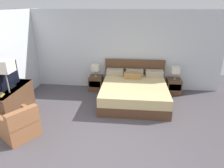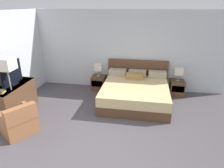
{
  "view_description": "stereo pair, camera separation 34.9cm",
  "coord_description": "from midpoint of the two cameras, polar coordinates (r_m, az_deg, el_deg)",
  "views": [
    {
      "loc": [
        0.53,
        -3.12,
        2.8
      ],
      "look_at": [
        -0.0,
        1.93,
        0.75
      ],
      "focal_mm": 32.0,
      "sensor_mm": 36.0,
      "label": 1
    },
    {
      "loc": [
        0.87,
        -3.07,
        2.8
      ],
      "look_at": [
        -0.0,
        1.93,
        0.75
      ],
      "focal_mm": 32.0,
      "sensor_mm": 36.0,
      "label": 2
    }
  ],
  "objects": [
    {
      "name": "ground_plane",
      "position": [
        4.23,
        -5.36,
        -19.57
      ],
      "size": [
        10.53,
        10.53,
        0.0
      ],
      "primitive_type": "plane",
      "color": "#4C474C"
    },
    {
      "name": "floor_lamp",
      "position": [
        5.33,
        -29.96,
        3.44
      ],
      "size": [
        0.35,
        0.35,
        1.61
      ],
      "color": "gray",
      "rests_on": "ground"
    },
    {
      "name": "dresser",
      "position": [
        5.93,
        -28.23,
        -4.58
      ],
      "size": [
        0.55,
        1.41,
        0.8
      ],
      "color": "brown",
      "rests_on": "ground"
    },
    {
      "name": "table_lamp_left",
      "position": [
        6.76,
        -6.25,
        4.65
      ],
      "size": [
        0.25,
        0.25,
        0.42
      ],
      "color": "gray",
      "rests_on": "nightstand_left"
    },
    {
      "name": "bed",
      "position": [
        6.11,
        4.68,
        -2.16
      ],
      "size": [
        2.01,
        2.08,
        1.06
      ],
      "color": "brown",
      "rests_on": "ground"
    },
    {
      "name": "tv",
      "position": [
        5.74,
        -29.02,
        1.97
      ],
      "size": [
        0.18,
        0.81,
        0.63
      ],
      "color": "black",
      "rests_on": "dresser"
    },
    {
      "name": "nightstand_right",
      "position": [
        6.91,
        15.8,
        -0.59
      ],
      "size": [
        0.45,
        0.48,
        0.49
      ],
      "color": "brown",
      "rests_on": "ground"
    },
    {
      "name": "nightstand_left",
      "position": [
        6.94,
        -6.07,
        0.26
      ],
      "size": [
        0.45,
        0.48,
        0.49
      ],
      "color": "brown",
      "rests_on": "ground"
    },
    {
      "name": "table_lamp_right",
      "position": [
        6.72,
        16.29,
        3.8
      ],
      "size": [
        0.25,
        0.25,
        0.42
      ],
      "color": "gray",
      "rests_on": "nightstand_right"
    },
    {
      "name": "armchair_by_window",
      "position": [
        5.03,
        -26.74,
        -10.59
      ],
      "size": [
        0.95,
        0.95,
        0.76
      ],
      "color": "#935B38",
      "rests_on": "ground"
    },
    {
      "name": "wall_back",
      "position": [
        6.83,
        -0.02,
        9.51
      ],
      "size": [
        6.93,
        0.06,
        2.65
      ],
      "primitive_type": "cube",
      "color": "silver",
      "rests_on": "ground"
    }
  ]
}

